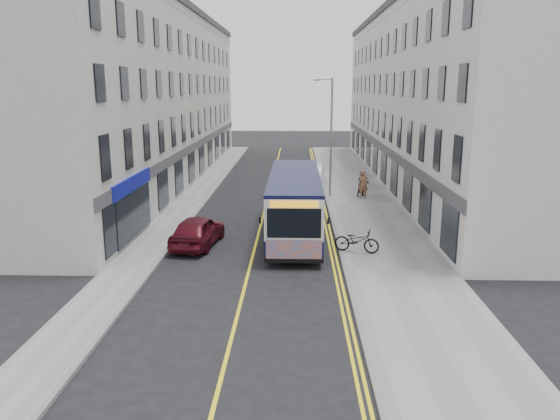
# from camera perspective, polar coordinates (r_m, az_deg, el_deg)

# --- Properties ---
(ground) EXTENTS (140.00, 140.00, 0.00)m
(ground) POSITION_cam_1_polar(r_m,az_deg,el_deg) (23.92, -3.03, -5.43)
(ground) COLOR black
(ground) RESTS_ON ground
(pavement_east) EXTENTS (4.50, 64.00, 0.12)m
(pavement_east) POSITION_cam_1_polar(r_m,az_deg,el_deg) (35.68, 8.63, 0.70)
(pavement_east) COLOR gray
(pavement_east) RESTS_ON ground
(pavement_west) EXTENTS (2.00, 64.00, 0.12)m
(pavement_west) POSITION_cam_1_polar(r_m,az_deg,el_deg) (36.09, -9.40, 0.81)
(pavement_west) COLOR gray
(pavement_west) RESTS_ON ground
(kerb_east) EXTENTS (0.18, 64.00, 0.13)m
(kerb_east) POSITION_cam_1_polar(r_m,az_deg,el_deg) (35.48, 5.02, 0.74)
(kerb_east) COLOR slate
(kerb_east) RESTS_ON ground
(kerb_west) EXTENTS (0.18, 64.00, 0.13)m
(kerb_west) POSITION_cam_1_polar(r_m,az_deg,el_deg) (35.91, -7.83, 0.81)
(kerb_west) COLOR slate
(kerb_west) RESTS_ON ground
(road_centre_line) EXTENTS (0.12, 64.00, 0.01)m
(road_centre_line) POSITION_cam_1_polar(r_m,az_deg,el_deg) (35.48, -1.44, 0.68)
(road_centre_line) COLOR yellow
(road_centre_line) RESTS_ON ground
(road_dbl_yellow_inner) EXTENTS (0.10, 64.00, 0.01)m
(road_dbl_yellow_inner) POSITION_cam_1_polar(r_m,az_deg,el_deg) (35.47, 4.29, 0.64)
(road_dbl_yellow_inner) COLOR yellow
(road_dbl_yellow_inner) RESTS_ON ground
(road_dbl_yellow_outer) EXTENTS (0.10, 64.00, 0.01)m
(road_dbl_yellow_outer) POSITION_cam_1_polar(r_m,az_deg,el_deg) (35.48, 4.61, 0.64)
(road_dbl_yellow_outer) COLOR yellow
(road_dbl_yellow_outer) RESTS_ON ground
(terrace_east) EXTENTS (6.00, 46.00, 13.00)m
(terrace_east) POSITION_cam_1_polar(r_m,az_deg,el_deg) (44.67, 14.37, 11.22)
(terrace_east) COLOR silver
(terrace_east) RESTS_ON ground
(terrace_west) EXTENTS (6.00, 46.00, 13.00)m
(terrace_west) POSITION_cam_1_polar(r_m,az_deg,el_deg) (44.99, -12.59, 11.32)
(terrace_west) COLOR beige
(terrace_west) RESTS_ON ground
(streetlamp) EXTENTS (1.32, 0.18, 8.00)m
(streetlamp) POSITION_cam_1_polar(r_m,az_deg,el_deg) (36.82, 5.24, 7.98)
(streetlamp) COLOR #92959A
(streetlamp) RESTS_ON ground
(city_bus) EXTENTS (2.54, 10.89, 3.16)m
(city_bus) POSITION_cam_1_polar(r_m,az_deg,el_deg) (27.62, 1.53, 0.81)
(city_bus) COLOR black
(city_bus) RESTS_ON ground
(bicycle) EXTENTS (2.16, 1.28, 1.07)m
(bicycle) POSITION_cam_1_polar(r_m,az_deg,el_deg) (24.95, 8.02, -3.18)
(bicycle) COLOR black
(bicycle) RESTS_ON pavement_east
(pedestrian_near) EXTENTS (0.74, 0.54, 1.86)m
(pedestrian_near) POSITION_cam_1_polar(r_m,az_deg,el_deg) (36.86, 8.71, 2.66)
(pedestrian_near) COLOR #945E43
(pedestrian_near) RESTS_ON pavement_east
(pedestrian_far) EXTENTS (1.01, 0.89, 1.75)m
(pedestrian_far) POSITION_cam_1_polar(r_m,az_deg,el_deg) (37.46, 8.67, 2.74)
(pedestrian_far) COLOR black
(pedestrian_far) RESTS_ON pavement_east
(car_white) EXTENTS (2.09, 4.58, 1.46)m
(car_white) POSITION_cam_1_polar(r_m,az_deg,el_deg) (42.48, 3.41, 3.69)
(car_white) COLOR white
(car_white) RESTS_ON ground
(car_maroon) EXTENTS (2.32, 4.59, 1.50)m
(car_maroon) POSITION_cam_1_polar(r_m,az_deg,el_deg) (26.30, -8.59, -2.15)
(car_maroon) COLOR #500D18
(car_maroon) RESTS_ON ground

